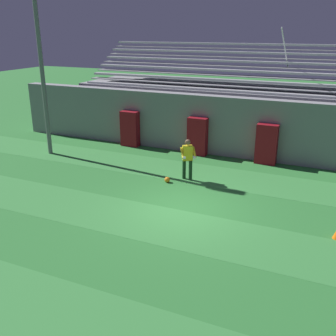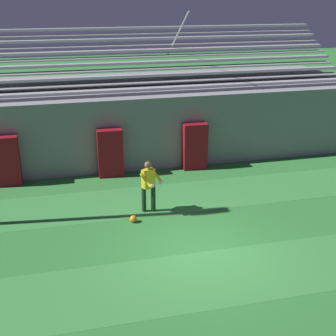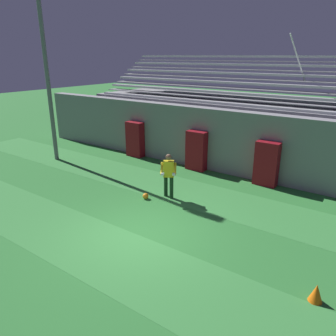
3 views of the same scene
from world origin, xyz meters
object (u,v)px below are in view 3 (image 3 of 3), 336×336
soccer_ball (146,196)px  traffic_cone (316,293)px  goalkeeper (169,173)px  padding_pillar_far_left (135,139)px  padding_pillar_gate_left (196,151)px  floodlight_pole (43,38)px  padding_pillar_gate_right (267,164)px

soccer_ball → traffic_cone: (6.34, -2.01, 0.10)m
goalkeeper → traffic_cone: 6.34m
soccer_ball → padding_pillar_far_left: bearing=134.6°
padding_pillar_gate_left → floodlight_pole: 8.64m
padding_pillar_gate_left → floodlight_pole: (-6.61, -2.72, 4.85)m
padding_pillar_gate_left → soccer_ball: (0.17, -3.90, -0.79)m
padding_pillar_gate_left → goalkeeper: bearing=-76.7°
floodlight_pole → soccer_ball: size_ratio=42.14×
padding_pillar_far_left → goalkeeper: bearing=-36.5°
goalkeeper → padding_pillar_gate_right: bearing=53.0°
padding_pillar_gate_right → padding_pillar_far_left: bearing=180.0°
floodlight_pole → padding_pillar_gate_left: bearing=22.4°
goalkeeper → traffic_cone: (5.73, -2.62, -0.74)m
padding_pillar_gate_left → traffic_cone: size_ratio=4.29×
floodlight_pole → goalkeeper: (7.39, -0.57, -4.79)m
padding_pillar_gate_right → traffic_cone: 6.78m
padding_pillar_gate_left → traffic_cone: bearing=-42.3°
padding_pillar_far_left → soccer_ball: (3.84, -3.90, -0.79)m
padding_pillar_gate_right → floodlight_pole: bearing=-164.6°
padding_pillar_gate_right → padding_pillar_far_left: 6.94m
padding_pillar_gate_left → traffic_cone: padding_pillar_gate_left is taller
traffic_cone → padding_pillar_gate_right: bearing=118.8°
goalkeeper → soccer_ball: bearing=-135.1°
traffic_cone → floodlight_pole: bearing=166.3°
padding_pillar_gate_left → padding_pillar_gate_right: (3.26, 0.00, 0.00)m
floodlight_pole → soccer_ball: bearing=-9.8°
traffic_cone → goalkeeper: bearing=155.4°
padding_pillar_gate_right → goalkeeper: 4.13m
padding_pillar_gate_right → traffic_cone: padding_pillar_gate_right is taller
padding_pillar_gate_left → padding_pillar_gate_right: size_ratio=1.00×
padding_pillar_far_left → traffic_cone: bearing=-30.1°
padding_pillar_far_left → goalkeeper: (4.45, -3.29, 0.05)m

